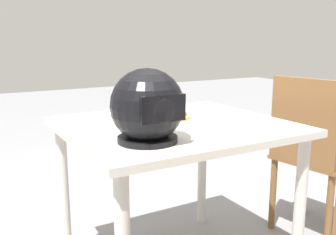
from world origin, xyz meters
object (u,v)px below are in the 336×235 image
(pizza, at_px, (162,116))
(chair_side, at_px, (311,149))
(dining_table, at_px, (175,145))
(motorcycle_helmet, at_px, (147,107))

(pizza, distance_m, chair_side, 0.90)
(pizza, relative_size, chair_side, 0.29)
(dining_table, relative_size, pizza, 3.60)
(motorcycle_helmet, relative_size, chair_side, 0.29)
(pizza, xyz_separation_m, motorcycle_helmet, (0.22, 0.29, 0.10))
(pizza, height_order, motorcycle_helmet, motorcycle_helmet)
(pizza, distance_m, motorcycle_helmet, 0.37)
(dining_table, xyz_separation_m, chair_side, (-0.83, 0.06, -0.13))
(chair_side, bearing_deg, motorcycle_helmet, 8.30)
(motorcycle_helmet, bearing_deg, chair_side, -171.70)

